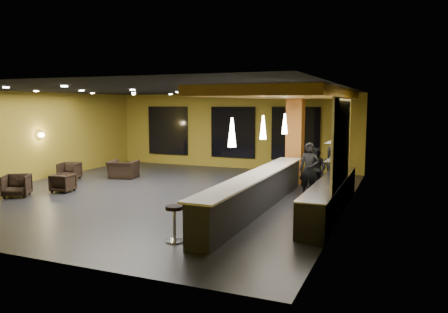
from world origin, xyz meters
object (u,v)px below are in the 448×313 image
at_px(armchair_a, 17,186).
at_px(armchair_b, 63,183).
at_px(pendant_1, 263,127).
at_px(bar_stool_2, 230,191).
at_px(staff_a, 309,170).
at_px(prep_counter, 331,197).
at_px(pendant_2, 285,124).
at_px(bar_counter, 257,193).
at_px(column, 295,138).
at_px(pendant_0, 232,132).
at_px(armchair_c, 69,171).
at_px(bar_stool_1, 207,204).
at_px(armchair_d, 123,169).
at_px(bar_stool_4, 268,173).
at_px(staff_c, 332,169).
at_px(bar_stool_3, 250,182).
at_px(bar_stool_0, 174,219).
at_px(staff_b, 316,169).

xyz_separation_m(armchair_a, armchair_b, (0.85, 1.19, -0.05)).
distance_m(pendant_1, bar_stool_2, 2.12).
bearing_deg(staff_a, prep_counter, -59.52).
distance_m(pendant_1, pendant_2, 2.50).
relative_size(bar_counter, column, 2.29).
height_order(pendant_0, staff_a, pendant_0).
distance_m(armchair_c, bar_stool_1, 8.49).
height_order(armchair_a, bar_stool_2, bar_stool_2).
xyz_separation_m(armchair_d, bar_stool_4, (6.10, 0.21, 0.19)).
relative_size(prep_counter, armchair_c, 7.77).
distance_m(armchair_a, bar_stool_1, 7.04).
bearing_deg(staff_a, bar_stool_4, 154.41).
height_order(staff_c, bar_stool_3, staff_c).
bearing_deg(staff_c, bar_stool_0, -127.16).
bearing_deg(armchair_a, bar_stool_2, -20.48).
relative_size(staff_b, armchair_b, 2.17).
height_order(armchair_c, bar_stool_3, bar_stool_3).
height_order(armchair_a, armchair_b, armchair_a).
distance_m(bar_counter, bar_stool_1, 1.89).
height_order(column, armchair_a, column).
height_order(bar_counter, bar_stool_0, bar_counter).
bearing_deg(staff_c, armchair_b, -176.01).
relative_size(staff_a, staff_c, 1.10).
bearing_deg(armchair_c, staff_b, -7.38).
bearing_deg(armchair_b, bar_stool_4, -159.72).
distance_m(staff_a, bar_stool_4, 1.93).
relative_size(armchair_c, armchair_d, 0.70).
distance_m(staff_c, bar_stool_2, 4.18).
height_order(prep_counter, armchair_a, prep_counter).
bearing_deg(pendant_0, armchair_d, 143.32).
height_order(bar_stool_1, bar_stool_2, bar_stool_2).
bearing_deg(armchair_b, bar_stool_2, 173.42).
distance_m(prep_counter, bar_stool_2, 2.90).
distance_m(staff_a, armchair_d, 7.82).
distance_m(pendant_1, bar_stool_0, 4.48).
bearing_deg(pendant_1, pendant_0, -90.00).
relative_size(bar_stool_2, bar_stool_3, 1.01).
bearing_deg(bar_stool_4, bar_stool_3, -94.22).
relative_size(pendant_0, staff_c, 0.43).
xyz_separation_m(armchair_c, bar_stool_2, (7.65, -1.86, 0.12)).
distance_m(pendant_2, staff_a, 1.89).
bearing_deg(armchair_b, pendant_2, -163.77).
xyz_separation_m(prep_counter, staff_c, (-0.40, 2.87, 0.38)).
bearing_deg(pendant_2, staff_c, 13.10).
xyz_separation_m(pendant_1, bar_stool_0, (-0.76, -4.01, -1.83)).
relative_size(pendant_0, armchair_b, 1.01).
bearing_deg(bar_stool_1, armchair_a, 176.88).
xyz_separation_m(armchair_d, bar_stool_2, (5.91, -3.03, 0.12)).
bearing_deg(staff_a, bar_stool_1, -111.69).
bearing_deg(prep_counter, armchair_c, 172.57).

